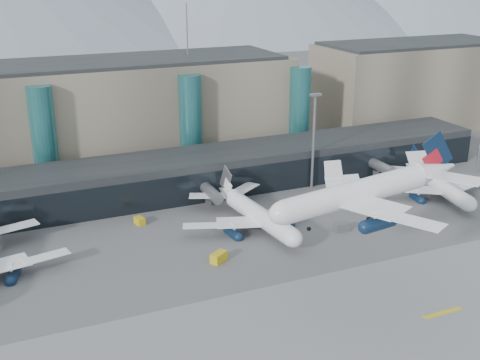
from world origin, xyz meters
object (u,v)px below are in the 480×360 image
jet_parked_right (435,178)px  veh_b (140,221)px  jet_parked_mid (252,206)px  veh_h (219,257)px  hero_jet (373,183)px  veh_d (312,200)px  veh_e (452,194)px  veh_c (342,227)px  lightmast_mid (314,136)px

jet_parked_right → veh_b: (-75.79, 11.02, -3.36)m
jet_parked_mid → jet_parked_right: (51.87, -0.86, -0.29)m
jet_parked_right → veh_h: size_ratio=9.43×
hero_jet → veh_d: 52.31m
jet_parked_right → veh_e: size_ratio=13.04×
veh_d → veh_c: bearing=-132.2°
hero_jet → veh_c: hero_jet is taller
jet_parked_mid → veh_d: 20.21m
jet_parked_mid → lightmast_mid: bearing=-63.9°
veh_b → veh_c: size_ratio=0.84×
veh_b → jet_parked_right: bearing=-111.2°
veh_b → lightmast_mid: bearing=-96.7°
jet_parked_mid → veh_e: jet_parked_mid is taller
veh_c → veh_h: veh_h is taller
veh_e → jet_parked_right: bearing=112.3°
veh_d → veh_e: 36.88m
jet_parked_right → veh_b: size_ratio=12.16×
veh_e → veh_h: (-68.32, -9.60, 0.26)m
veh_c → veh_d: 17.18m
lightmast_mid → veh_d: bearing=-119.4°
veh_h → lightmast_mid: bearing=5.8°
veh_e → veh_h: veh_h is taller
hero_jet → jet_parked_right: size_ratio=1.05×
veh_d → lightmast_mid: bearing=25.0°
lightmast_mid → veh_c: 31.11m
hero_jet → jet_parked_right: (47.88, 38.59, -18.63)m
jet_parked_mid → veh_d: size_ratio=11.81×
veh_b → veh_d: 43.25m
lightmast_mid → veh_e: (29.78, -20.40, -13.68)m
jet_parked_mid → veh_d: (19.09, 5.59, -3.58)m
jet_parked_right → veh_d: jet_parked_right is taller
veh_d → hero_jet: bearing=-144.1°
veh_b → veh_d: veh_d is taller
lightmast_mid → veh_b: size_ratio=9.12×
jet_parked_mid → veh_e: size_ratio=13.92×
veh_d → veh_b: bearing=138.3°
veh_c → veh_e: bearing=14.4°
jet_parked_right → veh_c: jet_parked_right is taller
hero_jet → veh_d: hero_jet is taller
hero_jet → veh_c: bearing=68.4°
veh_c → veh_h: (-30.99, -3.00, 0.07)m
veh_d → jet_parked_mid: bearing=160.7°
lightmast_mid → jet_parked_mid: (-24.67, -15.52, -9.95)m
veh_d → veh_h: bearing=175.7°
veh_h → veh_c: bearing=-26.5°
veh_c → veh_e: 37.91m
lightmast_mid → jet_parked_right: (27.20, -16.38, -10.25)m
lightmast_mid → veh_d: size_ratio=8.29×
hero_jet → veh_b: (-27.91, 49.61, -21.99)m
lightmast_mid → veh_d: 17.70m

